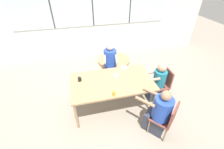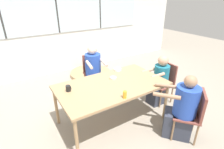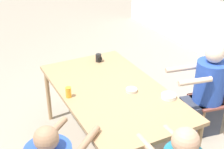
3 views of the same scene
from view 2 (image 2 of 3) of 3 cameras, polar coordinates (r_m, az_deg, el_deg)
name	(u,v)px [view 2 (image 2 of 3)]	position (r m, az deg, el deg)	size (l,w,h in m)	color
ground_plane	(112,120)	(3.38, 0.00, -14.70)	(16.00, 16.00, 0.00)	gray
wall_back_with_windows	(58,23)	(5.19, -17.22, 15.77)	(8.40, 0.08, 2.80)	silver
dining_table	(112,87)	(2.98, 0.00, -4.08)	(1.82, 1.04, 0.77)	tan
chair_for_woman_green_shirt	(92,70)	(4.21, -6.61, 1.62)	(0.47, 0.47, 0.85)	brown
chair_for_man_blue_shirt	(165,80)	(3.86, 16.93, -1.59)	(0.40, 0.40, 0.85)	brown
chair_for_man_teal_shirt	(194,112)	(3.03, 25.09, -10.94)	(0.56, 0.56, 0.85)	brown
person_woman_green_shirt	(94,72)	(4.05, -5.97, 0.76)	(0.47, 0.71, 1.14)	#333847
person_man_blue_shirt	(159,82)	(3.76, 15.17, -2.52)	(0.58, 0.34, 1.06)	#333847
person_man_teal_shirt	(182,111)	(3.01, 21.77, -10.90)	(0.68, 0.71, 1.10)	#333847
coffee_mug	(68,88)	(2.81, -14.06, -4.41)	(0.08, 0.07, 0.10)	black
juice_glass	(125,95)	(2.56, 4.18, -6.55)	(0.06, 0.06, 0.11)	gold
bowl_white_shallow	(118,69)	(3.47, 1.83, 1.67)	(0.15, 0.15, 0.04)	white
bowl_cereal	(113,78)	(3.13, 0.40, -1.12)	(0.12, 0.12, 0.03)	silver
folded_table_stack	(91,73)	(5.13, -7.02, 0.43)	(1.16, 1.16, 0.09)	tan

